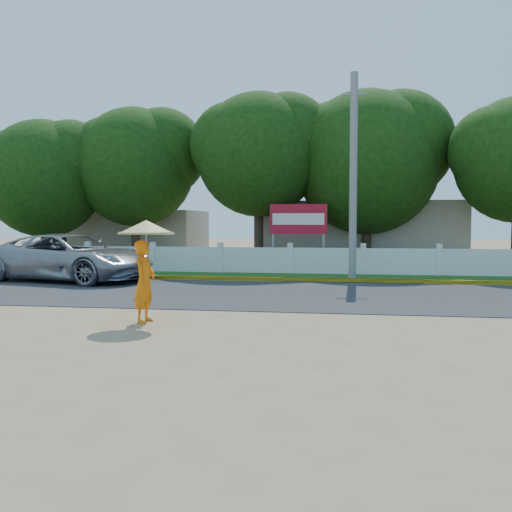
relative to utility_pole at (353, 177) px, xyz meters
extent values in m
plane|color=#9E8460|center=(-2.54, -8.86, -3.81)|extent=(120.00, 120.00, 0.00)
cube|color=#38383A|center=(-2.54, -4.36, -3.80)|extent=(60.00, 7.00, 0.02)
cube|color=#2D601E|center=(-2.54, 0.89, -3.80)|extent=(60.00, 3.50, 0.03)
cube|color=yellow|center=(-2.54, -0.81, -3.73)|extent=(40.00, 0.18, 0.16)
cube|color=silver|center=(-2.54, 2.34, -3.26)|extent=(40.00, 0.10, 1.10)
cube|color=#B7AD99|center=(0.46, 9.14, -2.21)|extent=(10.00, 6.00, 3.20)
cube|color=#B7AD99|center=(-12.54, 10.14, -2.41)|extent=(8.00, 5.00, 2.80)
cylinder|color=gray|center=(0.00, 0.00, 0.00)|extent=(0.28, 0.28, 7.63)
imported|color=#94969B|center=(-10.26, -1.84, -2.94)|extent=(6.78, 4.26, 1.74)
imported|color=orange|center=(-4.55, -9.63, -2.92)|extent=(0.48, 0.68, 1.78)
cylinder|color=#95959A|center=(-4.50, -9.63, -2.24)|extent=(0.03, 0.03, 1.16)
cone|color=#D6B662|center=(-4.50, -9.63, -1.74)|extent=(1.22, 1.22, 0.29)
cylinder|color=gray|center=(-3.40, 3.44, -2.81)|extent=(0.12, 0.12, 2.00)
cylinder|color=gray|center=(-1.20, 3.44, -2.81)|extent=(0.12, 0.12, 2.00)
cube|color=#AE1225|center=(-2.30, 3.44, -1.51)|extent=(2.50, 0.12, 1.30)
cube|color=silver|center=(-2.30, 3.38, -1.51)|extent=(2.25, 0.02, 0.49)
cylinder|color=#473828|center=(-10.69, 5.98, -2.18)|extent=(0.44, 0.44, 3.28)
sphere|color=#1F4A11|center=(-10.69, 5.98, 1.09)|extent=(5.91, 5.91, 5.91)
cylinder|color=#473828|center=(0.70, 5.91, -2.26)|extent=(0.44, 0.44, 3.10)
sphere|color=#1F4A11|center=(0.70, 5.91, 1.14)|extent=(6.73, 6.73, 6.73)
cylinder|color=#473828|center=(-15.10, 5.10, -2.45)|extent=(0.44, 0.44, 2.72)
sphere|color=#1F4A11|center=(-15.10, 5.10, 0.50)|extent=(5.81, 5.81, 5.81)
cylinder|color=#473828|center=(-4.31, 5.13, -1.96)|extent=(0.44, 0.44, 3.71)
sphere|color=#1F4A11|center=(-4.31, 5.13, 1.49)|extent=(5.79, 5.79, 5.79)
camera|label=1|loc=(-0.24, -21.37, -1.62)|focal=40.00mm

